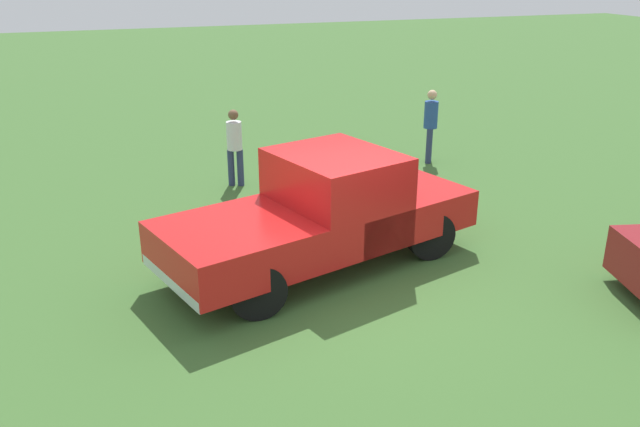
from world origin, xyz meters
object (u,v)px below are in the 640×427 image
Objects in this scene: person_visitor at (431,122)px; traffic_cone at (373,174)px; pickup_truck at (327,209)px; person_bystander at (235,144)px.

person_visitor reaches higher than traffic_cone.
pickup_truck is 9.87× the size of traffic_cone.
traffic_cone is (-2.75, 1.05, -0.65)m from person_bystander.
person_bystander is 4.74m from person_visitor.
pickup_truck reaches higher than person_visitor.
pickup_truck is 4.04m from traffic_cone.
person_bystander is (0.50, -4.33, -0.02)m from pickup_truck.
pickup_truck is at bearing 28.99° from person_bystander.
person_visitor is 2.43m from traffic_cone.
traffic_cone is at bearing -117.89° from person_visitor.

